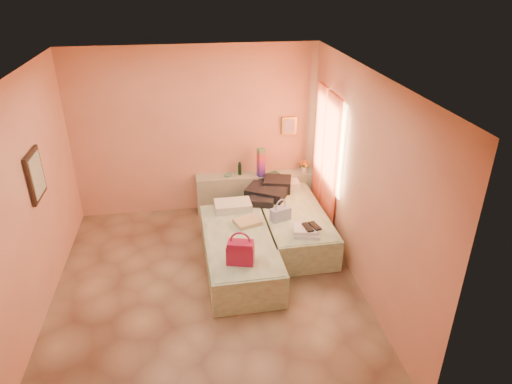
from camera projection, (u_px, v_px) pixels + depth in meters
ground at (208, 287)px, 6.10m from camera, size 4.50×4.50×0.00m
room_walls at (215, 146)px, 5.82m from camera, size 4.02×4.51×2.81m
headboard_ledge at (256, 191)px, 7.94m from camera, size 2.05×0.30×0.65m
bed_left at (239, 252)px, 6.40m from camera, size 0.95×2.02×0.50m
bed_right at (292, 224)px, 7.10m from camera, size 0.95×2.02×0.50m
water_bottle at (240, 169)px, 7.73m from camera, size 0.08×0.08×0.22m
rainbow_box at (261, 163)px, 7.62m from camera, size 0.14×0.14×0.49m
small_dish at (228, 175)px, 7.71m from camera, size 0.15×0.15×0.03m
green_book at (273, 174)px, 7.76m from camera, size 0.23×0.20×0.03m
flower_vase at (304, 165)px, 7.81m from camera, size 0.24×0.24×0.26m
magenta_handbag at (240, 252)px, 5.68m from camera, size 0.37×0.27×0.32m
khaki_garment at (247, 222)px, 6.59m from camera, size 0.43×0.39×0.06m
clothes_pile at (270, 191)px, 7.34m from camera, size 0.86×0.86×0.20m
blue_handbag at (280, 214)px, 6.66m from camera, size 0.32×0.22×0.19m
towel_stack at (307, 231)px, 6.33m from camera, size 0.41×0.38×0.10m
sandal_pair at (312, 227)px, 6.31m from camera, size 0.21×0.26×0.02m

